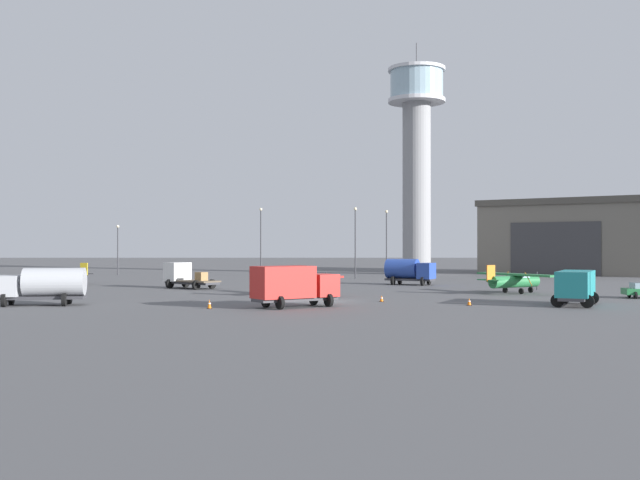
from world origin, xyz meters
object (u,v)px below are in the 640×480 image
Objects in this scene: airplane_red at (304,281)px; truck_box_red at (296,285)px; light_post_west at (122,245)px; traffic_cone_near_right at (385,299)px; truck_fuel_tanker_silver at (46,285)px; truck_box_teal at (580,285)px; traffic_cone_mid_apron at (213,304)px; control_tower at (420,145)px; airplane_green at (518,280)px; traffic_cone_near_left at (473,302)px; light_post_north at (390,237)px; truck_fuel_tanker_blue at (413,271)px; airplane_black at (67,274)px; light_post_centre at (264,236)px; light_post_east at (359,237)px; truck_flatbed_white at (188,276)px.

truck_box_red is at bearing -133.52° from airplane_red.
light_post_west is 14.14× the size of traffic_cone_near_right.
truck_box_teal is at bearing 172.14° from truck_fuel_tanker_silver.
truck_box_teal is 9.59× the size of traffic_cone_mid_apron.
control_tower is 5.38× the size of truck_box_red.
airplane_green reaches higher than traffic_cone_near_left.
truck_fuel_tanker_silver is (-19.80, -12.09, 0.32)m from airplane_red.
light_post_north reaches higher than traffic_cone_near_left.
traffic_cone_mid_apron is (-28.02, -2.93, -1.24)m from truck_box_teal.
light_post_west reaches higher than truck_fuel_tanker_silver.
traffic_cone_mid_apron is (-18.03, -55.56, -5.43)m from light_post_north.
truck_fuel_tanker_blue is 29.65m from traffic_cone_near_left.
truck_fuel_tanker_silver is 12.13× the size of traffic_cone_near_left.
truck_fuel_tanker_blue is (-8.27, 15.42, 0.37)m from airplane_green.
traffic_cone_mid_apron is (-6.37, -15.05, -0.96)m from airplane_red.
truck_fuel_tanker_silver is at bearing 167.56° from traffic_cone_mid_apron.
control_tower is at bearing 41.19° from truck_box_red.
airplane_black is 1.34× the size of truck_box_teal.
truck_box_red is at bearing -83.09° from light_post_centre.
light_post_east is at bearing -136.12° from truck_box_teal.
truck_fuel_tanker_silver is at bearing 110.48° from truck_flatbed_white.
truck_box_red is 0.88× the size of light_post_west.
airplane_green is 12.85× the size of traffic_cone_mid_apron.
light_post_north is (11.65, 40.51, 4.47)m from airplane_red.
truck_flatbed_white is (15.57, -7.03, 0.12)m from airplane_black.
truck_box_red is 0.69× the size of light_post_north.
light_post_centre is 54.48m from traffic_cone_near_right.
airplane_red is 0.80× the size of light_post_north.
light_post_centre is 59.20m from traffic_cone_mid_apron.
airplane_red is 18.11m from traffic_cone_near_left.
truck_box_teal is at bearing -71.69° from airplane_red.
truck_fuel_tanker_blue is 0.89× the size of truck_box_red.
light_post_north is at bearing 31.50° from airplane_red.
truck_flatbed_white reaches higher than airplane_black.
truck_fuel_tanker_blue is (-9.41, 29.53, 0.10)m from truck_box_teal.
control_tower is 4.21× the size of airplane_green.
traffic_cone_near_right is at bearing -89.68° from light_post_east.
traffic_cone_near_left is at bearing 8.27° from traffic_cone_mid_apron.
light_post_centre is at bearing -110.45° from truck_fuel_tanker_silver.
airplane_black is at bearing -153.94° from truck_fuel_tanker_blue.
control_tower is at bearing 86.48° from traffic_cone_near_left.
light_post_east is (26.45, 44.72, 4.16)m from truck_fuel_tanker_silver.
airplane_red is at bearing 153.35° from airplane_green.
truck_box_teal is 8.38m from traffic_cone_near_left.
truck_box_red is (19.54, -1.74, 0.10)m from truck_fuel_tanker_silver.
airplane_black is 51.36m from traffic_cone_near_left.
light_post_centre reaches higher than truck_fuel_tanker_blue.
light_post_east is at bearing 98.52° from traffic_cone_near_left.
light_post_east is at bearing 48.43° from truck_box_red.
truck_box_red is at bearing -142.91° from traffic_cone_near_right.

